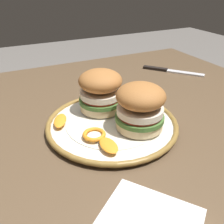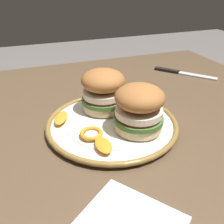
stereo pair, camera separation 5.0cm
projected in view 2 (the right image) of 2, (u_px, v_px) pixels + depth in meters
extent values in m
cube|color=brown|center=(86.00, 135.00, 0.58)|extent=(1.25, 0.98, 0.03)
cube|color=brown|center=(174.00, 129.00, 1.29)|extent=(0.06, 0.06, 0.72)
cylinder|color=silver|center=(112.00, 125.00, 0.58)|extent=(0.28, 0.28, 0.01)
torus|color=olive|center=(112.00, 123.00, 0.57)|extent=(0.30, 0.30, 0.01)
cylinder|color=silver|center=(112.00, 122.00, 0.57)|extent=(0.21, 0.21, 0.00)
cylinder|color=beige|center=(103.00, 105.00, 0.62)|extent=(0.10, 0.10, 0.02)
cylinder|color=#477033|center=(103.00, 100.00, 0.61)|extent=(0.11, 0.11, 0.01)
cylinder|color=#BC3828|center=(103.00, 97.00, 0.61)|extent=(0.09, 0.09, 0.01)
cylinder|color=silver|center=(103.00, 93.00, 0.60)|extent=(0.10, 0.10, 0.01)
ellipsoid|color=#A36633|center=(103.00, 80.00, 0.59)|extent=(0.13, 0.13, 0.05)
cylinder|color=beige|center=(138.00, 124.00, 0.54)|extent=(0.10, 0.10, 0.02)
cylinder|color=#477033|center=(138.00, 119.00, 0.53)|extent=(0.11, 0.11, 0.01)
cylinder|color=#BC3828|center=(139.00, 115.00, 0.53)|extent=(0.09, 0.09, 0.01)
cylinder|color=silver|center=(139.00, 111.00, 0.52)|extent=(0.10, 0.10, 0.01)
ellipsoid|color=#A36633|center=(140.00, 97.00, 0.51)|extent=(0.11, 0.11, 0.05)
torus|color=orange|center=(93.00, 133.00, 0.52)|extent=(0.06, 0.06, 0.01)
cylinder|color=#F4E5C6|center=(93.00, 134.00, 0.52)|extent=(0.03, 0.03, 0.00)
ellipsoid|color=orange|center=(61.00, 118.00, 0.57)|extent=(0.05, 0.07, 0.01)
ellipsoid|color=orange|center=(103.00, 145.00, 0.48)|extent=(0.03, 0.06, 0.01)
cube|color=silver|center=(198.00, 76.00, 0.86)|extent=(0.10, 0.11, 0.01)
cube|color=black|center=(167.00, 71.00, 0.91)|extent=(0.07, 0.08, 0.01)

